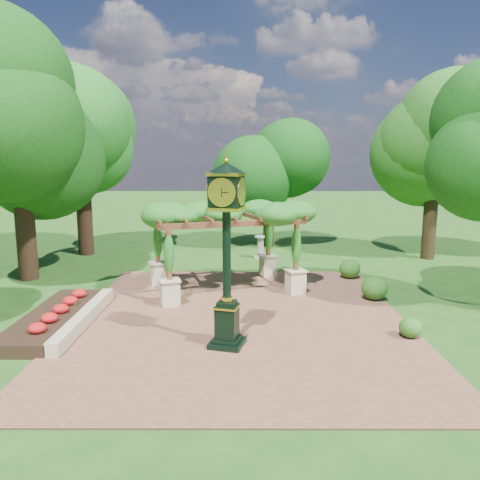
{
  "coord_description": "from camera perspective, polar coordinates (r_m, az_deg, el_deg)",
  "views": [
    {
      "loc": [
        0.03,
        -12.73,
        4.83
      ],
      "look_at": [
        0.0,
        2.5,
        2.2
      ],
      "focal_mm": 35.0,
      "sensor_mm": 36.0,
      "label": 1
    }
  ],
  "objects": [
    {
      "name": "pedestal_clock",
      "position": [
        11.71,
        -1.65,
        0.24
      ],
      "size": [
        1.16,
        1.16,
        4.83
      ],
      "rotation": [
        0.0,
        0.0,
        -0.26
      ],
      "color": "black",
      "rests_on": "brick_plaza"
    },
    {
      "name": "tree_west_near",
      "position": [
        20.52,
        -25.51,
        12.46
      ],
      "size": [
        5.27,
        5.27,
        8.9
      ],
      "color": "#362115",
      "rests_on": "ground"
    },
    {
      "name": "shrub_mid",
      "position": [
        16.88,
        16.07,
        -5.65
      ],
      "size": [
        1.19,
        1.19,
        0.81
      ],
      "primitive_type": "ellipsoid",
      "rotation": [
        0.0,
        0.0,
        -0.42
      ],
      "color": "#275B19",
      "rests_on": "brick_plaza"
    },
    {
      "name": "ground",
      "position": [
        13.61,
        -0.02,
        -10.98
      ],
      "size": [
        120.0,
        120.0,
        0.0
      ],
      "primitive_type": "plane",
      "color": "#1E4714",
      "rests_on": "ground"
    },
    {
      "name": "tree_north",
      "position": [
        26.12,
        3.58,
        9.54
      ],
      "size": [
        4.1,
        4.1,
        6.87
      ],
      "color": "#302013",
      "rests_on": "ground"
    },
    {
      "name": "pergola",
      "position": [
        17.17,
        -1.93,
        2.8
      ],
      "size": [
        6.05,
        4.75,
        3.33
      ],
      "rotation": [
        0.0,
        0.0,
        0.31
      ],
      "color": "beige",
      "rests_on": "brick_plaza"
    },
    {
      "name": "flower_bed",
      "position": [
        15.07,
        -21.69,
        -8.89
      ],
      "size": [
        1.5,
        5.0,
        0.36
      ],
      "primitive_type": "cube",
      "color": "red",
      "rests_on": "ground"
    },
    {
      "name": "shrub_front",
      "position": [
        13.74,
        20.08,
        -9.99
      ],
      "size": [
        0.8,
        0.8,
        0.56
      ],
      "primitive_type": "ellipsoid",
      "rotation": [
        0.0,
        0.0,
        0.37
      ],
      "color": "#27611B",
      "rests_on": "brick_plaza"
    },
    {
      "name": "shrub_back",
      "position": [
        19.65,
        13.23,
        -3.42
      ],
      "size": [
        1.1,
        1.1,
        0.77
      ],
      "primitive_type": "ellipsoid",
      "rotation": [
        0.0,
        0.0,
        0.37
      ],
      "color": "#2A631C",
      "rests_on": "brick_plaza"
    },
    {
      "name": "brick_plaza",
      "position": [
        14.54,
        -0.01,
        -9.51
      ],
      "size": [
        10.0,
        12.0,
        0.04
      ],
      "primitive_type": "cube",
      "color": "brown",
      "rests_on": "ground"
    },
    {
      "name": "sundial",
      "position": [
        23.1,
        2.51,
        -1.05
      ],
      "size": [
        0.62,
        0.62,
        1.11
      ],
      "rotation": [
        0.0,
        0.0,
        0.01
      ],
      "color": "#97978F",
      "rests_on": "ground"
    },
    {
      "name": "tree_east_far",
      "position": [
        24.45,
        22.7,
        10.85
      ],
      "size": [
        5.16,
        5.16,
        8.13
      ],
      "color": "#312313",
      "rests_on": "ground"
    },
    {
      "name": "tree_west_far",
      "position": [
        25.04,
        -18.95,
        12.35
      ],
      "size": [
        5.13,
        5.13,
        8.99
      ],
      "color": "#321E13",
      "rests_on": "ground"
    },
    {
      "name": "border_wall",
      "position": [
        14.76,
        -18.41,
        -9.0
      ],
      "size": [
        0.35,
        5.0,
        0.4
      ],
      "primitive_type": "cube",
      "color": "#C6B793",
      "rests_on": "ground"
    }
  ]
}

